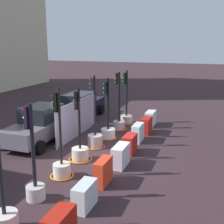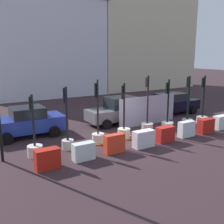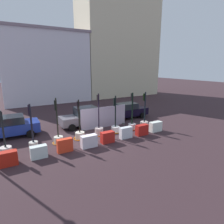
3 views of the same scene
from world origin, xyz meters
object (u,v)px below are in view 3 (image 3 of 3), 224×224
(construction_barrier_3, at_px, (89,141))
(car_black_sedan, at_px, (127,111))
(construction_barrier_1, at_px, (39,152))
(car_blue_estate, at_px, (11,127))
(traffic_light_0, at_px, (5,147))
(construction_barrier_4, at_px, (108,137))
(traffic_light_6, at_px, (132,123))
(car_grey_saloon, at_px, (83,117))
(construction_barrier_2, at_px, (65,145))
(traffic_light_7, at_px, (144,121))
(construction_barrier_5, at_px, (126,133))
(traffic_light_1, at_px, (33,139))
(construction_barrier_0, at_px, (8,159))
(construction_barrier_7, at_px, (156,127))
(construction_barrier_6, at_px, (142,130))
(traffic_light_2, at_px, (58,136))
(traffic_light_3, at_px, (80,133))
(traffic_light_4, at_px, (99,129))
(traffic_light_5, at_px, (115,127))

(construction_barrier_3, bearing_deg, car_black_sedan, 36.79)
(construction_barrier_1, xyz_separation_m, car_blue_estate, (-1.18, 4.84, 0.43))
(traffic_light_0, relative_size, car_blue_estate, 0.69)
(construction_barrier_4, bearing_deg, traffic_light_6, 25.54)
(car_grey_saloon, bearing_deg, traffic_light_0, -154.30)
(traffic_light_0, xyz_separation_m, construction_barrier_2, (3.32, -1.45, -0.10))
(traffic_light_7, xyz_separation_m, construction_barrier_5, (-3.06, -1.51, -0.07))
(traffic_light_1, distance_m, construction_barrier_4, 5.08)
(construction_barrier_0, relative_size, construction_barrier_7, 0.89)
(traffic_light_6, distance_m, construction_barrier_6, 1.63)
(traffic_light_7, distance_m, construction_barrier_7, 1.49)
(construction_barrier_4, height_order, construction_barrier_7, construction_barrier_7)
(construction_barrier_4, bearing_deg, traffic_light_2, 151.55)
(traffic_light_7, xyz_separation_m, construction_barrier_3, (-6.17, -1.62, -0.08))
(car_grey_saloon, bearing_deg, construction_barrier_5, -69.40)
(traffic_light_0, height_order, construction_barrier_0, traffic_light_0)
(car_black_sedan, bearing_deg, car_grey_saloon, -177.80)
(traffic_light_0, height_order, traffic_light_3, traffic_light_3)
(traffic_light_4, height_order, construction_barrier_7, traffic_light_4)
(traffic_light_0, height_order, construction_barrier_7, traffic_light_0)
(construction_barrier_1, relative_size, construction_barrier_4, 1.00)
(construction_barrier_2, distance_m, construction_barrier_6, 6.26)
(construction_barrier_0, bearing_deg, traffic_light_3, 20.02)
(construction_barrier_7, bearing_deg, traffic_light_4, 160.12)
(construction_barrier_7, bearing_deg, construction_barrier_4, -179.05)
(traffic_light_4, distance_m, traffic_light_6, 3.17)
(traffic_light_2, bearing_deg, traffic_light_7, -0.85)
(construction_barrier_0, bearing_deg, construction_barrier_4, 0.57)
(traffic_light_0, relative_size, construction_barrier_2, 2.87)
(construction_barrier_4, bearing_deg, construction_barrier_5, 2.00)
(traffic_light_2, xyz_separation_m, car_black_sedan, (8.07, 3.08, 0.29))
(construction_barrier_3, bearing_deg, traffic_light_1, 152.58)
(traffic_light_1, bearing_deg, traffic_light_7, -0.64)
(traffic_light_1, bearing_deg, traffic_light_5, -0.44)
(construction_barrier_7, bearing_deg, car_blue_estate, 155.76)
(construction_barrier_0, relative_size, construction_barrier_6, 0.96)
(traffic_light_3, relative_size, car_grey_saloon, 0.76)
(construction_barrier_6, bearing_deg, construction_barrier_5, 176.88)
(traffic_light_1, xyz_separation_m, construction_barrier_1, (0.07, -1.66, -0.29))
(traffic_light_5, xyz_separation_m, construction_barrier_6, (1.50, -1.65, -0.05))
(traffic_light_3, distance_m, traffic_light_6, 4.79)
(construction_barrier_1, distance_m, construction_barrier_5, 6.36)
(construction_barrier_7, bearing_deg, car_grey_saloon, 136.68)
(traffic_light_4, xyz_separation_m, car_blue_estate, (-6.07, 3.14, 0.33))
(traffic_light_5, height_order, construction_barrier_3, traffic_light_5)
(traffic_light_5, bearing_deg, traffic_light_0, -179.16)
(construction_barrier_2, relative_size, car_black_sedan, 0.22)
(traffic_light_6, xyz_separation_m, construction_barrier_4, (-3.33, -1.59, -0.14))
(traffic_light_1, height_order, construction_barrier_2, traffic_light_1)
(construction_barrier_3, height_order, car_black_sedan, car_black_sedan)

